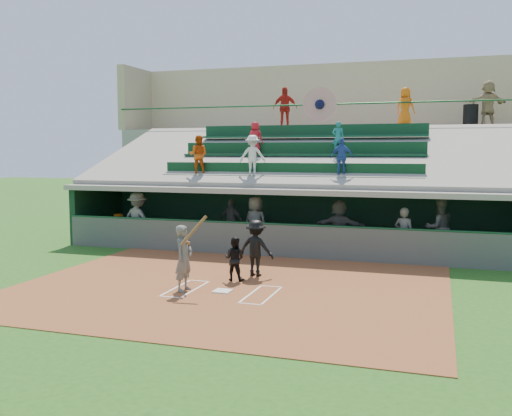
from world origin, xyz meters
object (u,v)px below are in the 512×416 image
(home_plate, at_px, (223,291))
(water_cooler, at_px, (118,219))
(catcher, at_px, (234,259))
(batter_at_plate, at_px, (184,258))
(trash_bin, at_px, (471,115))
(white_table, at_px, (120,231))

(home_plate, bearing_deg, water_cooler, 136.95)
(catcher, height_order, water_cooler, catcher)
(batter_at_plate, distance_m, water_cooler, 8.94)
(trash_bin, bearing_deg, white_table, -153.51)
(batter_at_plate, relative_size, trash_bin, 2.10)
(batter_at_plate, relative_size, water_cooler, 5.28)
(batter_at_plate, height_order, water_cooler, batter_at_plate)
(white_table, distance_m, water_cooler, 0.52)
(catcher, bearing_deg, batter_at_plate, 61.37)
(home_plate, relative_size, water_cooler, 1.16)
(home_plate, xyz_separation_m, trash_bin, (6.32, 13.10, 5.03))
(water_cooler, relative_size, trash_bin, 0.40)
(white_table, xyz_separation_m, trash_bin, (13.22, 6.59, 4.69))
(water_cooler, bearing_deg, home_plate, -43.05)
(water_cooler, xyz_separation_m, trash_bin, (13.24, 6.64, 4.18))
(catcher, relative_size, white_table, 1.58)
(home_plate, distance_m, white_table, 9.49)
(batter_at_plate, bearing_deg, catcher, 60.85)
(water_cooler, height_order, trash_bin, trash_bin)
(white_table, height_order, trash_bin, trash_bin)
(home_plate, bearing_deg, trash_bin, 64.24)
(water_cooler, bearing_deg, trash_bin, 26.65)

